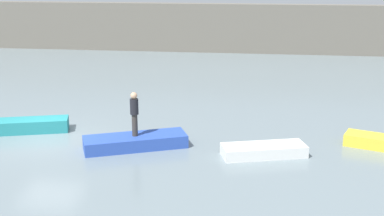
{
  "coord_description": "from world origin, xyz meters",
  "views": [
    {
      "loc": [
        8.46,
        -18.66,
        6.83
      ],
      "look_at": [
        5.61,
        2.39,
        0.88
      ],
      "focal_mm": 47.93,
      "sensor_mm": 36.0,
      "label": 1
    }
  ],
  "objects_px": {
    "rowboat_blue": "(135,142)",
    "rowboat_white": "(264,150)",
    "person_dark_shirt": "(134,111)",
    "rowboat_teal": "(31,125)"
  },
  "relations": [
    {
      "from": "rowboat_teal",
      "to": "person_dark_shirt",
      "type": "bearing_deg",
      "value": -32.54
    },
    {
      "from": "rowboat_blue",
      "to": "person_dark_shirt",
      "type": "distance_m",
      "value": 1.22
    },
    {
      "from": "person_dark_shirt",
      "to": "rowboat_blue",
      "type": "bearing_deg",
      "value": -7.13
    },
    {
      "from": "rowboat_white",
      "to": "person_dark_shirt",
      "type": "xyz_separation_m",
      "value": [
        -4.92,
        0.22,
        1.25
      ]
    },
    {
      "from": "rowboat_teal",
      "to": "rowboat_white",
      "type": "xyz_separation_m",
      "value": [
        9.8,
        -1.58,
        -0.06
      ]
    },
    {
      "from": "rowboat_teal",
      "to": "rowboat_blue",
      "type": "relative_size",
      "value": 0.79
    },
    {
      "from": "rowboat_blue",
      "to": "person_dark_shirt",
      "type": "xyz_separation_m",
      "value": [
        -0.0,
        0.0,
        1.22
      ]
    },
    {
      "from": "rowboat_blue",
      "to": "rowboat_white",
      "type": "xyz_separation_m",
      "value": [
        4.92,
        -0.22,
        -0.03
      ]
    },
    {
      "from": "rowboat_white",
      "to": "person_dark_shirt",
      "type": "relative_size",
      "value": 1.79
    },
    {
      "from": "rowboat_white",
      "to": "person_dark_shirt",
      "type": "bearing_deg",
      "value": 160.6
    }
  ]
}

